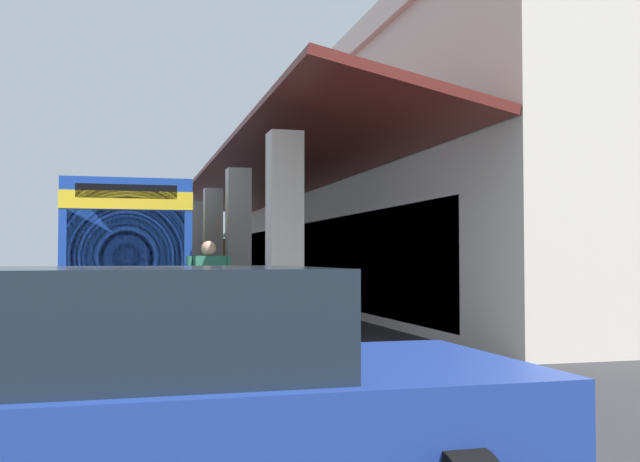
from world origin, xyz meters
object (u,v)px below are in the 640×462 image
Objects in this scene: parked_sedan_blue at (114,406)px; potted_palm at (224,275)px; pedestrian at (208,289)px; transit_bus at (127,245)px.

parked_sedan_blue is 27.54m from potted_palm.
potted_palm is at bearing 171.59° from parked_sedan_blue.
pedestrian is at bearing 170.48° from parked_sedan_blue.
transit_bus is at bearing -171.63° from pedestrian.
pedestrian is at bearing -7.96° from potted_palm.
parked_sedan_blue is 1.69× the size of potted_palm.
transit_bus reaches higher than parked_sedan_blue.
transit_bus reaches higher than potted_palm.
potted_palm is at bearing 159.60° from transit_bus.
transit_bus is 8.79m from pedestrian.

